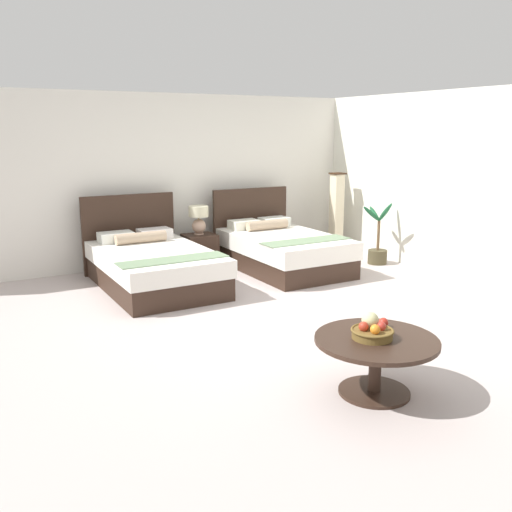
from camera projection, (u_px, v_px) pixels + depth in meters
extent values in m
cube|color=#BDAFAB|center=(289.00, 313.00, 6.51)|extent=(9.44, 9.80, 0.02)
cube|color=white|center=(185.00, 179.00, 8.86)|extent=(9.44, 0.12, 2.61)
cube|color=white|center=(449.00, 185.00, 7.96)|extent=(0.12, 5.40, 2.61)
cube|color=#342219|center=(156.00, 277.00, 7.46)|extent=(1.31, 2.11, 0.29)
cube|color=white|center=(155.00, 258.00, 7.41)|extent=(1.35, 2.15, 0.22)
cube|color=#342219|center=(129.00, 233.00, 8.28)|extent=(1.38, 0.07, 1.14)
cube|color=white|center=(116.00, 237.00, 7.90)|extent=(0.47, 0.30, 0.14)
cube|color=white|center=(155.00, 233.00, 8.17)|extent=(0.47, 0.30, 0.14)
cylinder|color=tan|center=(141.00, 238.00, 7.83)|extent=(0.71, 0.15, 0.15)
cube|color=gray|center=(173.00, 260.00, 6.81)|extent=(1.36, 0.37, 0.01)
cube|color=#342219|center=(284.00, 261.00, 8.43)|extent=(1.27, 2.02, 0.28)
cube|color=white|center=(284.00, 243.00, 8.37)|extent=(1.31, 2.06, 0.25)
cube|color=#342219|center=(251.00, 223.00, 9.21)|extent=(1.34, 0.07, 1.14)
cube|color=white|center=(244.00, 224.00, 8.82)|extent=(0.45, 0.30, 0.14)
cube|color=white|center=(274.00, 222.00, 9.09)|extent=(0.45, 0.30, 0.14)
cylinder|color=tan|center=(267.00, 225.00, 8.75)|extent=(0.69, 0.15, 0.15)
cube|color=gray|center=(306.00, 241.00, 7.86)|extent=(1.32, 0.38, 0.01)
cube|color=#342219|center=(200.00, 251.00, 8.60)|extent=(0.47, 0.43, 0.50)
sphere|color=tan|center=(206.00, 249.00, 8.39)|extent=(0.02, 0.02, 0.02)
cylinder|color=tan|center=(199.00, 234.00, 8.56)|extent=(0.15, 0.15, 0.02)
ellipsoid|color=tan|center=(199.00, 226.00, 8.53)|extent=(0.21, 0.21, 0.21)
cylinder|color=#99844C|center=(199.00, 218.00, 8.51)|extent=(0.02, 0.02, 0.04)
cylinder|color=beige|center=(198.00, 211.00, 8.48)|extent=(0.30, 0.30, 0.16)
cylinder|color=#342219|center=(374.00, 392.00, 4.51)|extent=(0.57, 0.57, 0.02)
cylinder|color=#342219|center=(375.00, 368.00, 4.46)|extent=(0.10, 0.10, 0.43)
cylinder|color=#342219|center=(376.00, 340.00, 4.41)|extent=(0.98, 0.98, 0.04)
cylinder|color=brown|center=(372.00, 334.00, 4.40)|extent=(0.32, 0.32, 0.07)
torus|color=brown|center=(372.00, 330.00, 4.39)|extent=(0.34, 0.34, 0.02)
sphere|color=#BA3227|center=(381.00, 326.00, 4.39)|extent=(0.07, 0.07, 0.07)
sphere|color=beige|center=(370.00, 320.00, 4.45)|extent=(0.14, 0.14, 0.14)
sphere|color=#B73522|center=(364.00, 327.00, 4.38)|extent=(0.08, 0.08, 0.08)
sphere|color=orange|center=(375.00, 329.00, 4.31)|extent=(0.08, 0.08, 0.08)
sphere|color=red|center=(383.00, 322.00, 4.64)|extent=(0.08, 0.08, 0.08)
cube|color=#351F11|center=(335.00, 250.00, 9.77)|extent=(0.22, 0.22, 0.03)
cube|color=beige|center=(336.00, 212.00, 9.62)|extent=(0.18, 0.18, 1.30)
cube|color=#351F11|center=(338.00, 173.00, 9.48)|extent=(0.22, 0.22, 0.02)
cylinder|color=#484029|center=(377.00, 257.00, 8.84)|extent=(0.30, 0.30, 0.22)
cylinder|color=brown|center=(378.00, 235.00, 8.76)|extent=(0.04, 0.04, 0.47)
ellipsoid|color=#1F5936|center=(386.00, 212.00, 8.75)|extent=(0.31, 0.08, 0.30)
ellipsoid|color=#1F5936|center=(374.00, 214.00, 8.78)|extent=(0.07, 0.26, 0.24)
ellipsoid|color=#1F5936|center=(372.00, 214.00, 8.62)|extent=(0.34, 0.08, 0.28)
ellipsoid|color=#1F5936|center=(384.00, 213.00, 8.56)|extent=(0.11, 0.30, 0.31)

